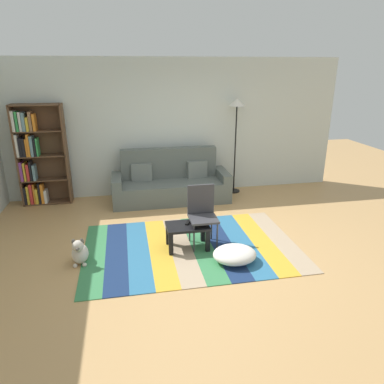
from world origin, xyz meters
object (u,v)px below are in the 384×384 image
Objects in this scene: pouf at (235,254)px; folding_chair at (202,210)px; tv_remote at (188,223)px; coffee_table at (187,230)px; bookshelf at (36,157)px; dog at (80,252)px; standing_lamp at (237,115)px; couch at (171,183)px.

folding_chair is at bearing 117.05° from pouf.
coffee_table is at bearing -77.69° from tv_remote.
bookshelf reaches higher than dog.
dog is 1.80m from folding_chair.
standing_lamp is at bearing -0.84° from bookshelf.
dog is 4.05m from standing_lamp.
tv_remote is (-0.54, 0.58, 0.26)m from pouf.
bookshelf is at bearing -164.31° from folding_chair.
tv_remote is at bearing -90.38° from couch.
coffee_table is 0.68× the size of folding_chair.
dog is at bearing -141.68° from tv_remote.
bookshelf reaches higher than couch.
standing_lamp reaches higher than coffee_table.
standing_lamp is at bearing 73.05° from pouf.
tv_remote is at bearing 71.65° from coffee_table.
dog is at bearing -125.01° from couch.
bookshelf is 4.22m from pouf.
tv_remote is at bearing -122.12° from standing_lamp.
coffee_table is at bearing -90.91° from couch.
bookshelf reaches higher than coffee_table.
standing_lamp is 2.68m from folding_chair.
couch is at bearing 89.09° from coffee_table.
couch is 2.62m from pouf.
couch reaches higher than tv_remote.
folding_chair reaches higher than coffee_table.
coffee_table reaches higher than pouf.
bookshelf is at bearing 168.24° from tv_remote.
folding_chair is at bearing -39.42° from bookshelf.
folding_chair is (0.24, 0.11, 0.25)m from coffee_table.
coffee_table is at bearing -100.76° from folding_chair.
folding_chair is (0.20, -1.94, 0.20)m from couch.
dog is at bearing -174.43° from coffee_table.
bookshelf reaches higher than pouf.
couch is 2.51× the size of folding_chair.
pouf is (0.56, -0.52, -0.17)m from coffee_table.
pouf is 3.27m from standing_lamp.
standing_lamp is at bearing 9.24° from couch.
bookshelf is 3.44m from coffee_table.
bookshelf is at bearing 136.70° from pouf.
standing_lamp is (1.37, 0.22, 1.27)m from couch.
coffee_table is 1.03× the size of pouf.
tv_remote reaches higher than coffee_table.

